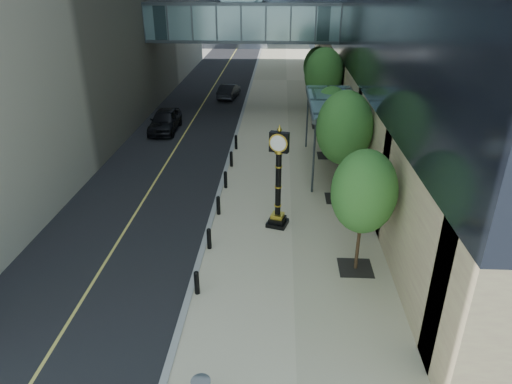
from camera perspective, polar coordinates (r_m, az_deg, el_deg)
ground at (r=17.10m, az=1.36°, el=-15.05°), size 320.00×320.00×0.00m
road at (r=54.61m, az=-4.81°, el=13.80°), size 8.00×180.00×0.02m
sidewalk at (r=54.12m, az=3.86°, el=13.74°), size 8.00×180.00×0.06m
curb at (r=54.22m, az=-0.49°, el=13.82°), size 0.25×180.00×0.07m
skywalk at (r=41.24m, az=-1.63°, el=20.86°), size 17.00×4.20×5.80m
entrance_canopy at (r=28.03m, az=9.66°, el=10.92°), size 3.00×8.00×4.38m
bollard_row at (r=24.59m, az=-4.25°, el=-0.07°), size 0.20×16.20×0.90m
street_trees at (r=30.30m, az=9.42°, el=11.35°), size 2.99×28.56×6.15m
street_clock at (r=21.38m, az=2.80°, el=0.87°), size 1.15×1.15×4.94m
pedestrian at (r=29.16m, az=10.88°, el=4.64°), size 0.71×0.56×1.72m
car_near at (r=36.47m, az=-11.32°, el=8.77°), size 2.05×4.97×1.69m
car_far at (r=46.05m, az=-3.40°, el=12.51°), size 2.01×4.35×1.38m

